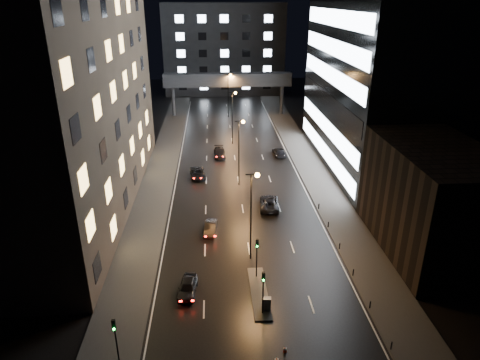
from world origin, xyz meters
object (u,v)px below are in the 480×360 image
at_px(car_away_a, 188,287).
at_px(car_away_b, 210,228).
at_px(car_away_c, 198,173).
at_px(utility_cabinet, 266,304).
at_px(car_toward_b, 279,152).
at_px(car_away_d, 220,153).
at_px(car_toward_a, 269,203).

relative_size(car_away_a, car_away_b, 1.06).
xyz_separation_m(car_away_c, utility_cabinet, (7.02, -31.96, 0.11)).
bearing_deg(car_away_a, car_toward_b, 75.26).
bearing_deg(car_toward_b, car_away_d, -3.50).
bearing_deg(car_away_d, car_away_c, -112.81).
xyz_separation_m(car_away_b, car_away_c, (-1.96, 17.51, 0.05)).
bearing_deg(car_away_c, car_toward_b, 25.33).
distance_m(car_away_d, car_toward_b, 10.74).
distance_m(car_away_a, car_away_c, 28.92).
relative_size(car_away_b, car_toward_a, 0.72).
distance_m(car_away_a, car_toward_a, 20.28).
xyz_separation_m(car_away_a, car_away_d, (3.89, 38.35, 0.01)).
xyz_separation_m(car_away_a, car_away_c, (0.25, 28.92, -0.01)).
height_order(car_away_a, car_toward_b, car_away_a).
bearing_deg(utility_cabinet, car_away_b, 117.85).
bearing_deg(car_away_c, car_toward_a, -56.07).
bearing_deg(car_away_d, car_away_a, -97.49).
distance_m(car_away_c, car_away_d, 10.11).
bearing_deg(car_toward_b, car_away_a, 66.82).
height_order(car_away_d, car_toward_a, car_toward_a).
distance_m(car_away_b, car_away_d, 26.99).
bearing_deg(car_toward_b, car_away_b, 62.86).
xyz_separation_m(car_away_d, car_toward_b, (10.73, -0.25, -0.02)).
xyz_separation_m(car_away_c, car_away_d, (3.64, 9.43, 0.02)).
relative_size(car_away_c, car_toward_a, 0.92).
xyz_separation_m(car_away_a, car_toward_b, (14.63, 38.10, -0.01)).
bearing_deg(car_toward_a, utility_cabinet, 87.65).
distance_m(car_away_b, car_away_c, 17.62).
bearing_deg(car_away_d, car_away_b, -95.27).
height_order(car_toward_a, utility_cabinet, car_toward_a).
distance_m(car_away_a, car_toward_b, 40.81).
xyz_separation_m(car_away_b, car_toward_b, (12.42, 26.69, 0.05)).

